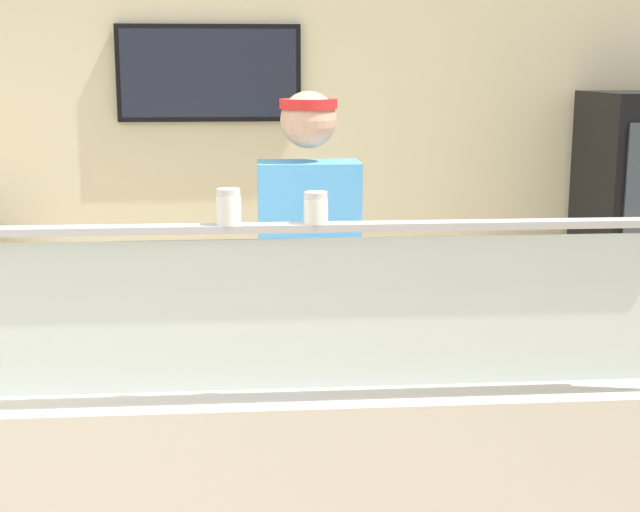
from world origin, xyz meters
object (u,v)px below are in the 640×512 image
Objects in this scene: pizza_tray at (342,358)px; worker_figure at (310,291)px; pepper_flake_shaker at (316,210)px; pizza_server at (358,352)px; parmesan_shaker at (229,209)px.

worker_figure is at bearing 93.99° from pizza_tray.
pepper_flake_shaker is at bearing -108.40° from pizza_tray.
parmesan_shaker reaches higher than pizza_server.
pepper_flake_shaker is (-0.15, -0.30, 0.49)m from pizza_server.
pizza_server is (0.05, -0.02, 0.02)m from pizza_tray.
worker_figure reaches higher than pizza_tray.
pizza_tray is 4.37× the size of parmesan_shaker.
worker_figure is at bearing 74.45° from parmesan_shaker.
pizza_tray is 0.62m from pepper_flake_shaker.
pizza_tray is 4.93× the size of pepper_flake_shaker.
worker_figure is (-0.09, 0.72, 0.02)m from pizza_server.
parmesan_shaker is (-0.33, -0.32, 0.52)m from pizza_tray.
pizza_tray is 0.71m from worker_figure.
worker_figure is (0.06, 1.03, -0.48)m from pepper_flake_shaker.
pizza_server is 3.35× the size of pepper_flake_shaker.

